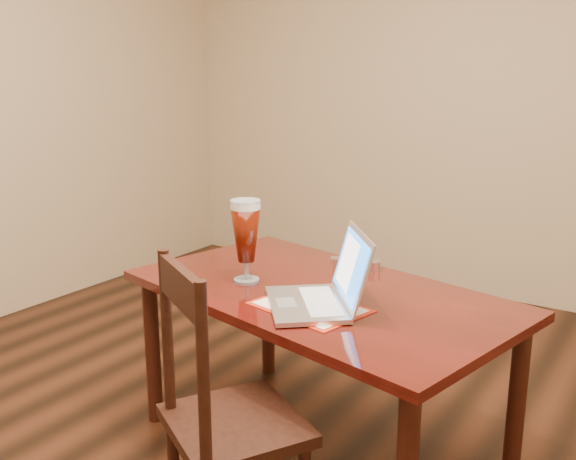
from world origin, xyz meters
The scene contains 2 objects.
dining_table centered at (0.08, 0.33, 0.61)m, with size 1.57×1.09×0.99m.
dining_chair centered at (0.12, -0.26, 0.44)m, with size 0.54×0.53×0.95m.
Camera 1 is at (1.24, -1.62, 1.46)m, focal length 40.00 mm.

